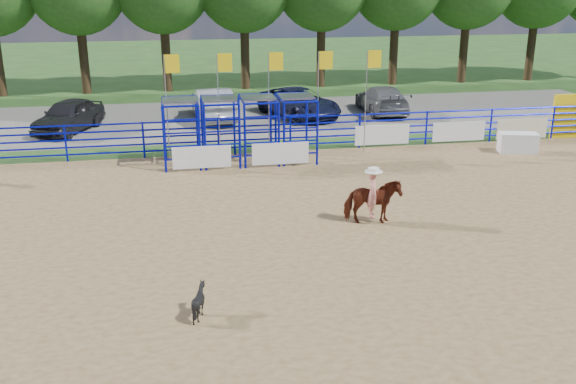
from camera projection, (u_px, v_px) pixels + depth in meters
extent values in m
plane|color=#335923|center=(356.00, 244.00, 17.67)|extent=(120.00, 120.00, 0.00)
cube|color=#9B7D4D|center=(356.00, 244.00, 17.66)|extent=(30.00, 20.00, 0.02)
cube|color=slate|center=(266.00, 117.00, 33.50)|extent=(40.00, 10.00, 0.01)
cube|color=white|center=(518.00, 143.00, 26.64)|extent=(1.67, 1.08, 0.82)
imported|color=maroon|center=(372.00, 202.00, 18.90)|extent=(1.70, 0.92, 1.38)
imported|color=red|center=(374.00, 171.00, 18.59)|extent=(0.39, 0.55, 1.41)
cylinder|color=white|center=(375.00, 146.00, 18.36)|extent=(0.54, 0.54, 0.12)
imported|color=black|center=(199.00, 301.00, 13.79)|extent=(0.87, 0.84, 0.73)
imported|color=black|center=(68.00, 116.00, 30.15)|extent=(3.38, 4.81, 1.52)
imported|color=gray|center=(213.00, 104.00, 32.57)|extent=(2.07, 5.03, 1.62)
imported|color=black|center=(299.00, 103.00, 33.33)|extent=(4.22, 5.79, 1.46)
imported|color=#5F5F61|center=(382.00, 99.00, 34.30)|extent=(2.21, 5.01, 1.43)
cube|color=white|center=(202.00, 157.00, 24.09)|extent=(2.20, 0.04, 0.85)
cube|color=white|center=(280.00, 153.00, 24.59)|extent=(2.20, 0.04, 0.85)
cube|color=white|center=(382.00, 135.00, 27.45)|extent=(2.40, 0.04, 0.85)
cube|color=white|center=(459.00, 131.00, 28.04)|extent=(2.40, 0.04, 0.85)
cube|color=beige|center=(522.00, 129.00, 28.55)|extent=(2.40, 0.04, 0.90)
cube|color=yellow|center=(572.00, 116.00, 28.96)|extent=(2.00, 0.12, 2.00)
cylinder|color=#3F2B19|center=(83.00, 54.00, 39.43)|extent=(0.56, 0.56, 4.80)
cylinder|color=#3F2B19|center=(166.00, 53.00, 40.27)|extent=(0.56, 0.56, 4.80)
cylinder|color=#3F2B19|center=(245.00, 51.00, 41.12)|extent=(0.56, 0.56, 4.80)
cylinder|color=#3F2B19|center=(321.00, 50.00, 41.97)|extent=(0.56, 0.56, 4.80)
cylinder|color=#3F2B19|center=(394.00, 48.00, 42.81)|extent=(0.56, 0.56, 4.80)
cylinder|color=#3F2B19|center=(464.00, 47.00, 43.66)|extent=(0.56, 0.56, 4.80)
cylinder|color=#3F2B19|center=(531.00, 45.00, 44.50)|extent=(0.56, 0.56, 4.80)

